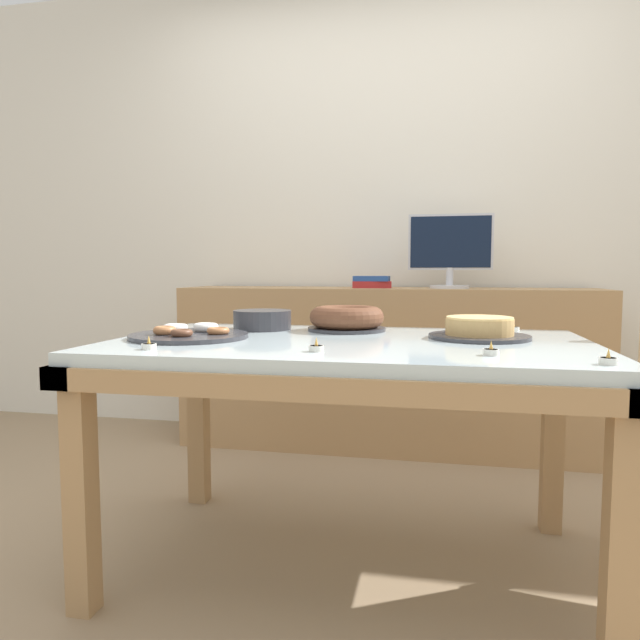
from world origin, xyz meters
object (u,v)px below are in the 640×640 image
computer_monitor (450,251)px  tealight_left_edge (149,346)px  tealight_near_cakes (608,360)px  tealight_centre (316,348)px  cake_golden_bundt (347,319)px  tealight_right_edge (514,329)px  book_stack (372,282)px  pastry_platter (189,334)px  cake_chocolate_round (479,329)px  tealight_near_front (491,351)px  plate_stack (262,320)px

computer_monitor → tealight_left_edge: bearing=-117.2°
tealight_left_edge → tealight_near_cakes: same height
tealight_near_cakes → tealight_centre: same height
cake_golden_bundt → tealight_right_edge: (0.58, 0.10, -0.03)m
computer_monitor → book_stack: (-0.40, 0.00, -0.16)m
pastry_platter → cake_golden_bundt: bearing=35.1°
cake_chocolate_round → cake_golden_bundt: cake_golden_bundt is taller
pastry_platter → tealight_near_cakes: size_ratio=9.33×
pastry_platter → tealight_near_front: pastry_platter is taller
book_stack → plate_stack: 1.07m
plate_stack → computer_monitor: bearing=56.3°
pastry_platter → tealight_near_cakes: pastry_platter is taller
tealight_near_cakes → cake_chocolate_round: bearing=118.2°
tealight_near_cakes → tealight_left_edge: bearing=178.8°
book_stack → cake_chocolate_round: bearing=-67.9°
cake_chocolate_round → plate_stack: size_ratio=1.50×
computer_monitor → book_stack: 0.43m
cake_chocolate_round → pastry_platter: bearing=-169.3°
pastry_platter → tealight_left_edge: size_ratio=9.33×
pastry_platter → tealight_centre: size_ratio=9.33×
computer_monitor → plate_stack: 1.26m
computer_monitor → tealight_right_edge: (0.20, -0.91, -0.30)m
cake_chocolate_round → tealight_near_front: size_ratio=7.85×
cake_chocolate_round → cake_golden_bundt: (-0.45, 0.15, 0.01)m
computer_monitor → tealight_right_edge: bearing=-77.4°
computer_monitor → tealight_near_front: bearing=-87.3°
book_stack → tealight_near_cakes: bearing=-66.1°
computer_monitor → tealight_centre: bearing=-103.5°
plate_stack → tealight_left_edge: (-0.14, -0.58, -0.02)m
cake_golden_bundt → plate_stack: cake_golden_bundt is taller
book_stack → tealight_centre: 1.55m
tealight_near_front → tealight_left_edge: bearing=-175.5°
tealight_centre → tealight_right_edge: (0.58, 0.64, 0.00)m
tealight_right_edge → tealight_near_front: bearing=-102.0°
tealight_centre → computer_monitor: bearing=76.5°
cake_golden_bundt → tealight_left_edge: (-0.45, -0.59, -0.03)m
computer_monitor → cake_chocolate_round: 1.19m
pastry_platter → plate_stack: bearing=64.1°
cake_chocolate_round → tealight_centre: cake_chocolate_round is taller
tealight_left_edge → tealight_near_cakes: (1.14, -0.02, 0.00)m
tealight_left_edge → computer_monitor: bearing=62.8°
tealight_near_cakes → cake_golden_bundt: bearing=138.5°
pastry_platter → plate_stack: plate_stack is taller
tealight_near_front → book_stack: bearing=107.2°
cake_chocolate_round → tealight_left_edge: size_ratio=7.85×
tealight_near_front → cake_chocolate_round: bearing=90.5°
book_stack → tealight_centre: size_ratio=5.46×
pastry_platter → plate_stack: 0.34m
cake_golden_bundt → tealight_near_front: cake_golden_bundt is taller
plate_stack → tealight_right_edge: (0.89, 0.11, -0.02)m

